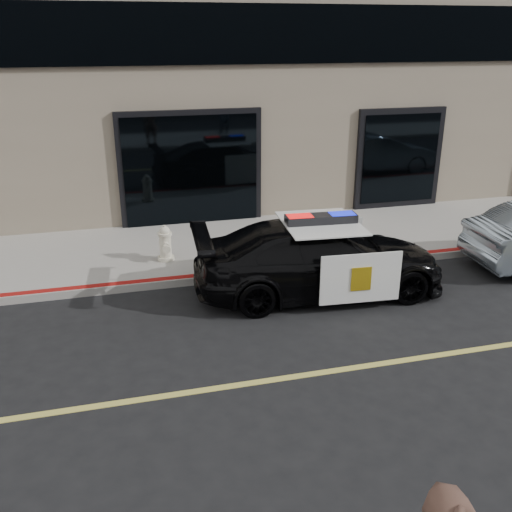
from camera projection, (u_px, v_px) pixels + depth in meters
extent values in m
plane|color=black|center=(337.00, 371.00, 8.20)|extent=(120.00, 120.00, 0.00)
cube|color=gray|center=(249.00, 244.00, 12.90)|extent=(60.00, 3.50, 0.15)
imported|color=black|center=(319.00, 258.00, 10.46)|extent=(2.53, 4.88, 1.34)
cube|color=white|center=(361.00, 278.00, 9.66)|extent=(1.43, 0.13, 0.89)
cube|color=white|center=(327.00, 241.00, 11.42)|extent=(1.43, 0.13, 0.89)
cube|color=white|center=(321.00, 223.00, 10.21)|extent=(1.45, 1.70, 0.02)
cube|color=gold|center=(361.00, 279.00, 9.64)|extent=(0.36, 0.04, 0.42)
cube|color=black|center=(321.00, 219.00, 10.18)|extent=(1.30, 0.42, 0.16)
cube|color=red|center=(300.00, 220.00, 10.11)|extent=(0.47, 0.32, 0.15)
cube|color=#0C19CC|center=(342.00, 217.00, 10.24)|extent=(0.47, 0.32, 0.15)
cylinder|color=beige|center=(166.00, 258.00, 11.78)|extent=(0.34, 0.34, 0.08)
cylinder|color=beige|center=(165.00, 246.00, 11.68)|extent=(0.24, 0.24, 0.47)
cylinder|color=beige|center=(165.00, 234.00, 11.59)|extent=(0.29, 0.29, 0.06)
sphere|color=beige|center=(165.00, 231.00, 11.57)|extent=(0.22, 0.22, 0.22)
cylinder|color=beige|center=(164.00, 227.00, 11.54)|extent=(0.07, 0.07, 0.07)
cylinder|color=beige|center=(164.00, 240.00, 11.80)|extent=(0.12, 0.11, 0.12)
cylinder|color=beige|center=(166.00, 245.00, 11.52)|extent=(0.12, 0.11, 0.12)
cylinder|color=beige|center=(166.00, 249.00, 11.51)|extent=(0.16, 0.13, 0.16)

